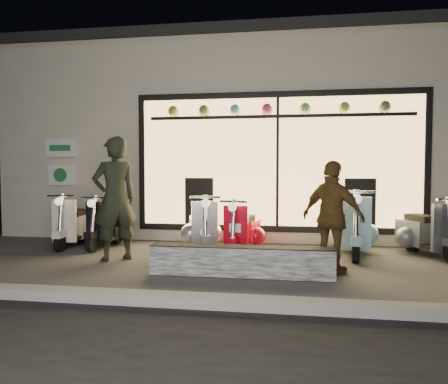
% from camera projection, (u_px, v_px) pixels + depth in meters
% --- Properties ---
extents(ground, '(40.00, 40.00, 0.00)m').
position_uv_depth(ground, '(218.00, 265.00, 6.48)').
color(ground, '#383533').
rests_on(ground, ground).
extents(kerb, '(40.00, 0.25, 0.12)m').
position_uv_depth(kerb, '(185.00, 300.00, 4.51)').
color(kerb, slate).
rests_on(kerb, ground).
extents(shop_building, '(10.20, 6.23, 4.20)m').
position_uv_depth(shop_building, '(251.00, 143.00, 11.29)').
color(shop_building, beige).
rests_on(shop_building, ground).
extents(graffiti_barrier, '(2.43, 0.28, 0.40)m').
position_uv_depth(graffiti_barrier, '(241.00, 261.00, 5.77)').
color(graffiti_barrier, black).
rests_on(graffiti_barrier, ground).
extents(scooter_silver, '(0.68, 1.33, 0.95)m').
position_uv_depth(scooter_silver, '(202.00, 229.00, 7.59)').
color(scooter_silver, black).
rests_on(scooter_silver, ground).
extents(scooter_red, '(0.53, 1.25, 0.89)m').
position_uv_depth(scooter_red, '(244.00, 232.00, 7.39)').
color(scooter_red, black).
rests_on(scooter_red, ground).
extents(scooter_black, '(0.47, 1.27, 0.91)m').
position_uv_depth(scooter_black, '(111.00, 226.00, 8.06)').
color(scooter_black, black).
rests_on(scooter_black, ground).
extents(scooter_cream, '(0.48, 1.31, 0.94)m').
position_uv_depth(scooter_cream, '(76.00, 225.00, 8.13)').
color(scooter_cream, black).
rests_on(scooter_cream, ground).
extents(scooter_blue, '(0.55, 1.47, 1.05)m').
position_uv_depth(scooter_blue, '(354.00, 229.00, 7.31)').
color(scooter_blue, black).
rests_on(scooter_blue, ground).
extents(scooter_grey, '(0.75, 1.28, 0.93)m').
position_uv_depth(scooter_grey, '(422.00, 232.00, 7.26)').
color(scooter_grey, black).
rests_on(scooter_grey, ground).
extents(man, '(0.83, 0.81, 1.92)m').
position_uv_depth(man, '(115.00, 199.00, 6.75)').
color(man, black).
rests_on(man, ground).
extents(woman, '(0.96, 0.81, 1.54)m').
position_uv_depth(woman, '(333.00, 217.00, 5.90)').
color(woman, brown).
rests_on(woman, ground).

